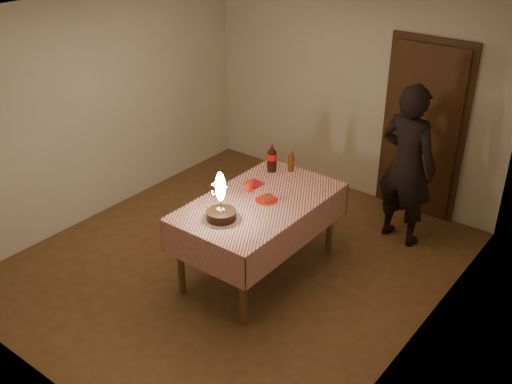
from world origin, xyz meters
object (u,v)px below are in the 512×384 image
at_px(clear_cup, 269,199).
at_px(amber_bottle_left, 291,161).
at_px(red_cup, 249,186).
at_px(photographer, 407,165).
at_px(birthday_cake, 221,208).
at_px(red_plate, 266,200).
at_px(dining_table, 259,210).
at_px(cola_bottle, 272,158).

xyz_separation_m(clear_cup, amber_bottle_left, (-0.24, 0.72, 0.07)).
bearing_deg(red_cup, photographer, 52.57).
bearing_deg(clear_cup, photographer, 62.87).
height_order(birthday_cake, red_plate, birthday_cake).
distance_m(dining_table, photographer, 1.73).
xyz_separation_m(dining_table, clear_cup, (0.10, 0.02, 0.16)).
relative_size(dining_table, cola_bottle, 5.42).
distance_m(birthday_cake, cola_bottle, 1.14).
bearing_deg(clear_cup, red_cup, 164.71).
xyz_separation_m(cola_bottle, amber_bottle_left, (0.16, 0.13, -0.03)).
distance_m(birthday_cake, red_plate, 0.57).
distance_m(birthday_cake, red_cup, 0.63).
distance_m(dining_table, cola_bottle, 0.74).
bearing_deg(birthday_cake, red_cup, 103.95).
bearing_deg(dining_table, cola_bottle, 116.01).
height_order(red_plate, red_cup, red_cup).
xyz_separation_m(red_cup, photographer, (1.06, 1.39, 0.03)).
xyz_separation_m(birthday_cake, clear_cup, (0.16, 0.52, -0.07)).
xyz_separation_m(dining_table, cola_bottle, (-0.30, 0.62, 0.26)).
height_order(birthday_cake, clear_cup, birthday_cake).
relative_size(dining_table, red_plate, 7.82).
height_order(red_cup, clear_cup, red_cup).
xyz_separation_m(dining_table, photographer, (0.86, 1.49, 0.19)).
bearing_deg(clear_cup, amber_bottle_left, 108.53).
relative_size(dining_table, birthday_cake, 3.55).
distance_m(red_cup, clear_cup, 0.32).
distance_m(red_plate, photographer, 1.66).
relative_size(red_plate, red_cup, 2.20).
distance_m(red_cup, cola_bottle, 0.53).
xyz_separation_m(birthday_cake, cola_bottle, (-0.24, 1.12, 0.04)).
bearing_deg(birthday_cake, cola_bottle, 102.29).
height_order(dining_table, birthday_cake, birthday_cake).
relative_size(birthday_cake, amber_bottle_left, 1.90).
bearing_deg(red_plate, dining_table, -139.25).
height_order(red_plate, amber_bottle_left, amber_bottle_left).
bearing_deg(red_plate, red_cup, 167.76).
relative_size(dining_table, red_cup, 17.20).
relative_size(birthday_cake, clear_cup, 5.38).
bearing_deg(cola_bottle, photographer, 37.17).
xyz_separation_m(clear_cup, photographer, (0.76, 1.48, 0.03)).
distance_m(cola_bottle, amber_bottle_left, 0.21).
height_order(red_cup, cola_bottle, cola_bottle).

